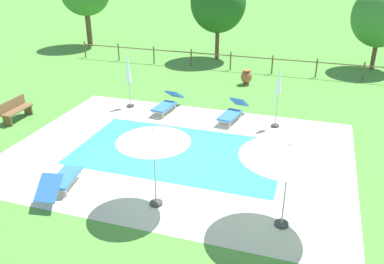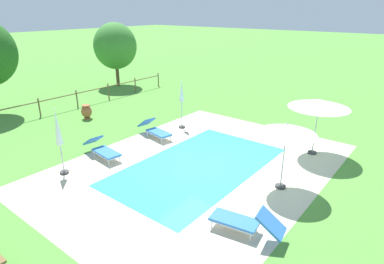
{
  "view_description": "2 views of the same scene",
  "coord_description": "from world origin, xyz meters",
  "px_view_note": "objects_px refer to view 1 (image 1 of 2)",
  "views": [
    {
      "loc": [
        4.28,
        -11.84,
        6.53
      ],
      "look_at": [
        0.33,
        0.5,
        0.6
      ],
      "focal_mm": 38.05,
      "sensor_mm": 36.0,
      "label": 1
    },
    {
      "loc": [
        -8.98,
        -6.8,
        5.7
      ],
      "look_at": [
        0.52,
        0.71,
        1.08
      ],
      "focal_mm": 30.49,
      "sensor_mm": 36.0,
      "label": 2
    }
  ],
  "objects_px": {
    "sun_lounger_north_end": "(61,181)",
    "tree_far_west": "(381,16)",
    "sun_lounger_north_mid": "(167,103)",
    "tree_west_mid": "(218,3)",
    "patio_umbrella_open_foreground": "(290,151)",
    "patio_umbrella_open_by_bench": "(153,136)",
    "patio_umbrella_closed_row_west": "(128,72)",
    "sun_lounger_north_near_steps": "(233,112)",
    "wooden_bench_lawn_side": "(16,109)",
    "patio_umbrella_closed_row_mid_west": "(279,88)",
    "terracotta_urn_near_fence": "(246,77)"
  },
  "relations": [
    {
      "from": "sun_lounger_north_end",
      "to": "tree_far_west",
      "type": "height_order",
      "value": "tree_far_west"
    },
    {
      "from": "sun_lounger_north_mid",
      "to": "tree_west_mid",
      "type": "xyz_separation_m",
      "value": [
        -0.22,
        9.39,
        3.08
      ]
    },
    {
      "from": "patio_umbrella_open_foreground",
      "to": "patio_umbrella_open_by_bench",
      "type": "xyz_separation_m",
      "value": [
        -3.42,
        -0.12,
        -0.06
      ]
    },
    {
      "from": "sun_lounger_north_end",
      "to": "sun_lounger_north_mid",
      "type": "bearing_deg",
      "value": 84.7
    },
    {
      "from": "tree_far_west",
      "to": "patio_umbrella_closed_row_west",
      "type": "bearing_deg",
      "value": -137.45
    },
    {
      "from": "sun_lounger_north_end",
      "to": "sun_lounger_north_near_steps",
      "type": "bearing_deg",
      "value": 62.41
    },
    {
      "from": "sun_lounger_north_mid",
      "to": "patio_umbrella_open_by_bench",
      "type": "relative_size",
      "value": 0.9
    },
    {
      "from": "sun_lounger_north_end",
      "to": "patio_umbrella_closed_row_west",
      "type": "distance_m",
      "value": 7.11
    },
    {
      "from": "sun_lounger_north_near_steps",
      "to": "wooden_bench_lawn_side",
      "type": "xyz_separation_m",
      "value": [
        -8.48,
        -2.68,
        0.1
      ]
    },
    {
      "from": "patio_umbrella_closed_row_west",
      "to": "tree_far_west",
      "type": "bearing_deg",
      "value": 42.55
    },
    {
      "from": "sun_lounger_north_end",
      "to": "patio_umbrella_closed_row_west",
      "type": "height_order",
      "value": "patio_umbrella_closed_row_west"
    },
    {
      "from": "wooden_bench_lawn_side",
      "to": "sun_lounger_north_mid",
      "type": "bearing_deg",
      "value": 26.72
    },
    {
      "from": "sun_lounger_north_near_steps",
      "to": "tree_far_west",
      "type": "bearing_deg",
      "value": 58.64
    },
    {
      "from": "sun_lounger_north_mid",
      "to": "sun_lounger_north_end",
      "type": "xyz_separation_m",
      "value": [
        -0.64,
        -6.93,
        0.01
      ]
    },
    {
      "from": "sun_lounger_north_near_steps",
      "to": "patio_umbrella_closed_row_west",
      "type": "relative_size",
      "value": 0.84
    },
    {
      "from": "patio_umbrella_open_by_bench",
      "to": "tree_west_mid",
      "type": "xyz_separation_m",
      "value": [
        -2.45,
        16.08,
        1.35
      ]
    },
    {
      "from": "sun_lounger_north_end",
      "to": "patio_umbrella_closed_row_mid_west",
      "type": "bearing_deg",
      "value": 51.3
    },
    {
      "from": "sun_lounger_north_mid",
      "to": "patio_umbrella_open_foreground",
      "type": "bearing_deg",
      "value": -49.33
    },
    {
      "from": "patio_umbrella_closed_row_west",
      "to": "wooden_bench_lawn_side",
      "type": "relative_size",
      "value": 1.66
    },
    {
      "from": "patio_umbrella_open_by_bench",
      "to": "patio_umbrella_closed_row_mid_west",
      "type": "height_order",
      "value": "patio_umbrella_closed_row_mid_west"
    },
    {
      "from": "sun_lounger_north_mid",
      "to": "tree_west_mid",
      "type": "height_order",
      "value": "tree_west_mid"
    },
    {
      "from": "patio_umbrella_open_by_bench",
      "to": "sun_lounger_north_mid",
      "type": "bearing_deg",
      "value": 108.41
    },
    {
      "from": "patio_umbrella_open_foreground",
      "to": "tree_far_west",
      "type": "xyz_separation_m",
      "value": [
        3.34,
        16.41,
        0.86
      ]
    },
    {
      "from": "patio_umbrella_closed_row_west",
      "to": "terracotta_urn_near_fence",
      "type": "xyz_separation_m",
      "value": [
        4.31,
        4.75,
        -1.2
      ]
    },
    {
      "from": "patio_umbrella_open_foreground",
      "to": "patio_umbrella_closed_row_west",
      "type": "relative_size",
      "value": 0.96
    },
    {
      "from": "patio_umbrella_open_by_bench",
      "to": "terracotta_urn_near_fence",
      "type": "distance_m",
      "value": 11.55
    },
    {
      "from": "patio_umbrella_open_foreground",
      "to": "wooden_bench_lawn_side",
      "type": "bearing_deg",
      "value": 161.41
    },
    {
      "from": "sun_lounger_north_end",
      "to": "tree_far_west",
      "type": "distance_m",
      "value": 19.51
    },
    {
      "from": "sun_lounger_north_near_steps",
      "to": "patio_umbrella_open_foreground",
      "type": "distance_m",
      "value": 7.23
    },
    {
      "from": "sun_lounger_north_mid",
      "to": "patio_umbrella_open_foreground",
      "type": "relative_size",
      "value": 0.88
    },
    {
      "from": "patio_umbrella_closed_row_mid_west",
      "to": "sun_lounger_north_mid",
      "type": "bearing_deg",
      "value": 176.63
    },
    {
      "from": "sun_lounger_north_end",
      "to": "wooden_bench_lawn_side",
      "type": "xyz_separation_m",
      "value": [
        -4.92,
        4.13,
        0.09
      ]
    },
    {
      "from": "patio_umbrella_closed_row_mid_west",
      "to": "tree_west_mid",
      "type": "distance_m",
      "value": 10.99
    },
    {
      "from": "tree_far_west",
      "to": "patio_umbrella_open_foreground",
      "type": "bearing_deg",
      "value": -101.49
    },
    {
      "from": "patio_umbrella_closed_row_west",
      "to": "wooden_bench_lawn_side",
      "type": "xyz_separation_m",
      "value": [
        -3.81,
        -2.79,
        -1.15
      ]
    },
    {
      "from": "patio_umbrella_closed_row_west",
      "to": "sun_lounger_north_end",
      "type": "bearing_deg",
      "value": -80.86
    },
    {
      "from": "terracotta_urn_near_fence",
      "to": "tree_far_west",
      "type": "bearing_deg",
      "value": 38.46
    },
    {
      "from": "patio_umbrella_open_by_bench",
      "to": "terracotta_urn_near_fence",
      "type": "relative_size",
      "value": 2.99
    },
    {
      "from": "wooden_bench_lawn_side",
      "to": "tree_far_west",
      "type": "distance_m",
      "value": 19.44
    },
    {
      "from": "sun_lounger_north_near_steps",
      "to": "wooden_bench_lawn_side",
      "type": "bearing_deg",
      "value": -162.45
    },
    {
      "from": "patio_umbrella_closed_row_mid_west",
      "to": "tree_west_mid",
      "type": "bearing_deg",
      "value": 116.92
    },
    {
      "from": "sun_lounger_north_near_steps",
      "to": "sun_lounger_north_end",
      "type": "xyz_separation_m",
      "value": [
        -3.56,
        -6.81,
        0.0
      ]
    },
    {
      "from": "sun_lounger_north_near_steps",
      "to": "patio_umbrella_closed_row_mid_west",
      "type": "xyz_separation_m",
      "value": [
        1.77,
        -0.16,
        1.26
      ]
    },
    {
      "from": "terracotta_urn_near_fence",
      "to": "tree_west_mid",
      "type": "xyz_separation_m",
      "value": [
        -2.78,
        4.65,
        3.03
      ]
    },
    {
      "from": "sun_lounger_north_end",
      "to": "patio_umbrella_closed_row_west",
      "type": "relative_size",
      "value": 0.83
    },
    {
      "from": "patio_umbrella_open_by_bench",
      "to": "tree_far_west",
      "type": "relative_size",
      "value": 0.49
    },
    {
      "from": "patio_umbrella_open_by_bench",
      "to": "wooden_bench_lawn_side",
      "type": "xyz_separation_m",
      "value": [
        -7.79,
        3.89,
        -1.63
      ]
    },
    {
      "from": "tree_west_mid",
      "to": "tree_far_west",
      "type": "bearing_deg",
      "value": 2.84
    },
    {
      "from": "tree_west_mid",
      "to": "patio_umbrella_closed_row_west",
      "type": "bearing_deg",
      "value": -99.27
    },
    {
      "from": "patio_umbrella_closed_row_mid_west",
      "to": "sun_lounger_north_near_steps",
      "type": "bearing_deg",
      "value": 174.95
    }
  ]
}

